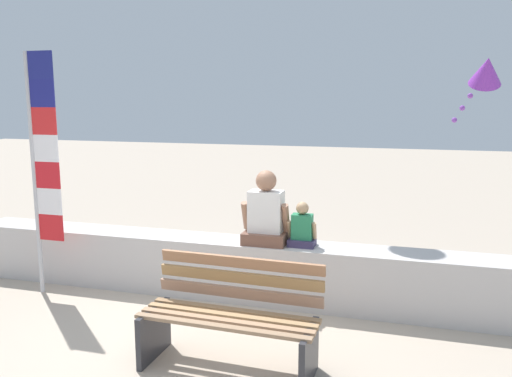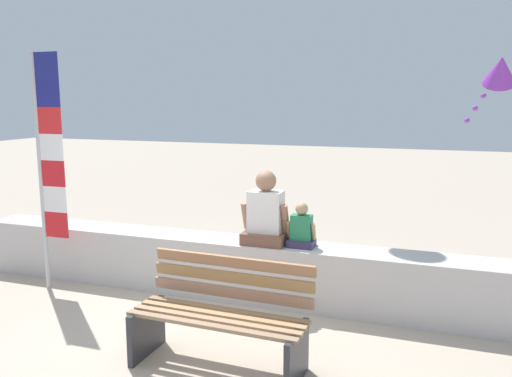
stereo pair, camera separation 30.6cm
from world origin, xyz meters
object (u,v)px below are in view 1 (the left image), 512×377
object	(u,v)px
person_child	(302,229)
flag_banner	(41,160)
park_bench	(231,319)
person_adult	(266,215)
kite_purple	(486,72)

from	to	relation	value
person_child	flag_banner	world-z (taller)	flag_banner
park_bench	person_child	bearing A→B (deg)	78.12
park_bench	person_child	distance (m)	1.56
person_adult	person_child	distance (m)	0.42
person_child	kite_purple	distance (m)	4.13
person_child	park_bench	bearing A→B (deg)	-101.88
flag_banner	kite_purple	xyz separation A→B (m)	(4.97, 3.56, 1.06)
person_adult	person_child	bearing A→B (deg)	0.06
person_child	flag_banner	size ratio (longest dim) A/B	0.18
park_bench	flag_banner	size ratio (longest dim) A/B	0.55
flag_banner	person_adult	bearing A→B (deg)	11.09
kite_purple	person_adult	bearing A→B (deg)	-129.17
park_bench	person_child	xyz separation A→B (m)	(0.31, 1.47, 0.44)
park_bench	flag_banner	bearing A→B (deg)	158.95
park_bench	kite_purple	world-z (taller)	kite_purple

